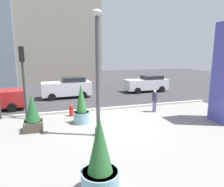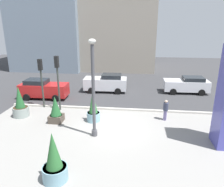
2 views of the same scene
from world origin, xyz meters
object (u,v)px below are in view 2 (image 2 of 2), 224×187
at_px(potted_plant_curbside, 56,111).
at_px(car_far_lane, 43,89).
at_px(potted_plant_by_pillar, 54,162).
at_px(potted_plant_near_right, 93,109).
at_px(potted_plant_mid_plaza, 20,105).
at_px(car_curb_east, 106,83).
at_px(traffic_light_corner, 58,74).
at_px(car_intersection, 187,85).
at_px(traffic_light_far_side, 41,75).
at_px(lamp_post, 93,92).
at_px(pedestrian_on_sidewalk, 166,109).
at_px(fire_hydrant, 92,108).

bearing_deg(potted_plant_curbside, car_far_lane, 121.99).
distance_m(potted_plant_by_pillar, potted_plant_near_right, 6.34).
distance_m(potted_plant_mid_plaza, car_curb_east, 9.01).
xyz_separation_m(traffic_light_corner, car_intersection, (11.29, 6.05, -2.14)).
relative_size(potted_plant_mid_plaza, potted_plant_near_right, 1.02).
bearing_deg(potted_plant_near_right, traffic_light_far_side, 154.89).
bearing_deg(car_curb_east, potted_plant_by_pillar, -91.42).
distance_m(potted_plant_by_pillar, traffic_light_corner, 8.83).
distance_m(potted_plant_curbside, car_far_lane, 5.86).
distance_m(potted_plant_mid_plaza, traffic_light_far_side, 2.92).
distance_m(traffic_light_far_side, car_far_lane, 3.15).
bearing_deg(potted_plant_mid_plaza, traffic_light_corner, 33.00).
bearing_deg(car_far_lane, traffic_light_far_side, -66.12).
bearing_deg(lamp_post, car_far_lane, 133.23).
bearing_deg(pedestrian_on_sidewalk, traffic_light_far_side, 171.89).
height_order(lamp_post, traffic_light_corner, lamp_post).
bearing_deg(potted_plant_near_right, potted_plant_curbside, -170.34).
xyz_separation_m(potted_plant_by_pillar, car_far_lane, (-5.28, 10.84, -0.03)).
height_order(fire_hydrant, traffic_light_far_side, traffic_light_far_side).
bearing_deg(traffic_light_corner, traffic_light_far_side, 165.95).
height_order(potted_plant_mid_plaza, traffic_light_corner, traffic_light_corner).
height_order(fire_hydrant, car_curb_east, car_curb_east).
bearing_deg(pedestrian_on_sidewalk, car_curb_east, 129.23).
bearing_deg(fire_hydrant, traffic_light_corner, 173.80).
bearing_deg(car_intersection, fire_hydrant, -143.44).
height_order(car_intersection, pedestrian_on_sidewalk, car_intersection).
relative_size(potted_plant_near_right, fire_hydrant, 3.13).
relative_size(potted_plant_mid_plaza, traffic_light_far_side, 0.58).
bearing_deg(traffic_light_far_side, car_far_lane, 113.88).
relative_size(car_curb_east, pedestrian_on_sidewalk, 2.83).
height_order(car_far_lane, car_intersection, car_far_lane).
bearing_deg(pedestrian_on_sidewalk, traffic_light_corner, 173.02).
relative_size(potted_plant_by_pillar, pedestrian_on_sidewalk, 1.53).
bearing_deg(potted_plant_curbside, potted_plant_near_right, 9.66).
bearing_deg(lamp_post, pedestrian_on_sidewalk, 31.88).
xyz_separation_m(traffic_light_corner, pedestrian_on_sidewalk, (8.36, -1.02, -2.14)).
distance_m(potted_plant_near_right, pedestrian_on_sidewalk, 5.25).
bearing_deg(lamp_post, traffic_light_corner, 132.95).
distance_m(lamp_post, traffic_light_far_side, 6.78).
relative_size(potted_plant_near_right, traffic_light_corner, 0.53).
bearing_deg(potted_plant_mid_plaza, potted_plant_curbside, -12.06).
bearing_deg(potted_plant_near_right, car_curb_east, 91.01).
relative_size(potted_plant_near_right, car_intersection, 0.52).
relative_size(lamp_post, traffic_light_corner, 1.35).
height_order(traffic_light_far_side, car_curb_east, traffic_light_far_side).
height_order(potted_plant_by_pillar, car_curb_east, potted_plant_by_pillar).
bearing_deg(fire_hydrant, pedestrian_on_sidewalk, -7.36).
bearing_deg(car_intersection, potted_plant_near_right, -135.91).
xyz_separation_m(potted_plant_mid_plaza, traffic_light_corner, (2.50, 1.62, 2.09)).
bearing_deg(lamp_post, potted_plant_by_pillar, -102.88).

